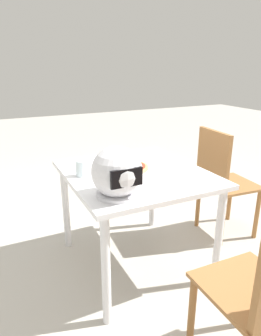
{
  "coord_description": "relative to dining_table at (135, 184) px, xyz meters",
  "views": [
    {
      "loc": [
        0.84,
        1.68,
        1.37
      ],
      "look_at": [
        0.02,
        -0.02,
        0.72
      ],
      "focal_mm": 32.42,
      "sensor_mm": 36.0,
      "label": 1
    }
  ],
  "objects": [
    {
      "name": "pizza_plate",
      "position": [
        0.05,
        -0.05,
        0.09
      ],
      "size": [
        0.33,
        0.33,
        0.01
      ],
      "primitive_type": "cylinder",
      "color": "white",
      "rests_on": "dining_table"
    },
    {
      "name": "pizza",
      "position": [
        0.05,
        -0.05,
        0.11
      ],
      "size": [
        0.3,
        0.3,
        0.05
      ],
      "color": "tan",
      "rests_on": "pizza_plate"
    },
    {
      "name": "ground_plane",
      "position": [
        0.0,
        0.0,
        -0.61
      ],
      "size": [
        14.0,
        14.0,
        0.0
      ],
      "primitive_type": "plane",
      "color": "#B2ADA3"
    },
    {
      "name": "chair_side",
      "position": [
        -0.8,
        -0.06,
        -0.11
      ],
      "size": [
        0.43,
        0.43,
        0.9
      ],
      "color": "#996638",
      "rests_on": "ground"
    },
    {
      "name": "motorcycle_helmet",
      "position": [
        0.26,
        0.31,
        0.22
      ],
      "size": [
        0.27,
        0.27,
        0.27
      ],
      "color": "silver",
      "rests_on": "dining_table"
    },
    {
      "name": "drinking_glass",
      "position": [
        0.34,
        -0.07,
        0.14
      ],
      "size": [
        0.07,
        0.07,
        0.1
      ],
      "primitive_type": "cylinder",
      "color": "silver",
      "rests_on": "dining_table"
    },
    {
      "name": "dining_table",
      "position": [
        0.0,
        0.0,
        0.0
      ],
      "size": [
        0.88,
        0.96,
        0.7
      ],
      "color": "white",
      "rests_on": "ground"
    }
  ]
}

